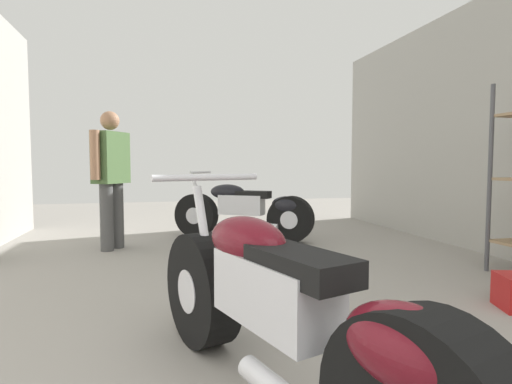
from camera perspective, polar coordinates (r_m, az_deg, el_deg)
name	(u,v)px	position (r m, az deg, el deg)	size (l,w,h in m)	color
ground_plane	(261,282)	(3.50, 0.77, -12.52)	(15.95, 15.95, 0.00)	gray
motorcycle_maroon_cruiser	(279,315)	(1.67, 3.27, -16.73)	(0.87, 1.96, 0.94)	black
motorcycle_black_naked	(245,211)	(5.39, -1.61, -2.63)	(1.71, 1.20, 0.90)	black
mechanic_in_blue	(111,172)	(5.01, -19.59, 2.66)	(0.43, 0.60, 1.60)	#4C4C4C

